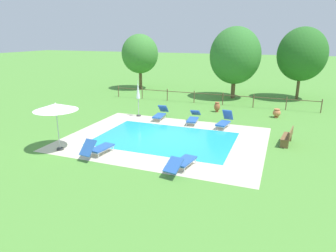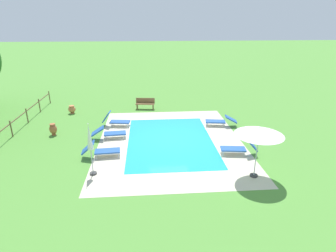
% 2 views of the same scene
% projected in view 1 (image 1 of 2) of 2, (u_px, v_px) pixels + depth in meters
% --- Properties ---
extents(ground_plane, '(160.00, 160.00, 0.00)m').
position_uv_depth(ground_plane, '(165.00, 139.00, 16.95)').
color(ground_plane, '#518E38').
extents(pool_deck_paving, '(10.89, 8.35, 0.01)m').
position_uv_depth(pool_deck_paving, '(165.00, 139.00, 16.95)').
color(pool_deck_paving, beige).
rests_on(pool_deck_paving, ground).
extents(swimming_pool_water, '(7.50, 4.96, 0.01)m').
position_uv_depth(swimming_pool_water, '(165.00, 139.00, 16.95)').
color(swimming_pool_water, '#23A8C1').
rests_on(swimming_pool_water, ground).
extents(pool_coping_rim, '(7.98, 5.44, 0.01)m').
position_uv_depth(pool_coping_rim, '(165.00, 139.00, 16.95)').
color(pool_coping_rim, beige).
rests_on(pool_coping_rim, ground).
extents(sun_lounger_north_near_steps, '(0.75, 2.00, 0.89)m').
position_uv_depth(sun_lounger_north_near_steps, '(160.00, 114.00, 20.79)').
color(sun_lounger_north_near_steps, '#2856A8').
rests_on(sun_lounger_north_near_steps, ground).
extents(sun_lounger_north_mid, '(0.84, 1.96, 0.96)m').
position_uv_depth(sun_lounger_north_mid, '(98.00, 148.00, 14.47)').
color(sun_lounger_north_mid, '#2856A8').
rests_on(sun_lounger_north_mid, ground).
extents(sun_lounger_north_far, '(0.83, 1.88, 1.02)m').
position_uv_depth(sun_lounger_north_far, '(224.00, 121.00, 18.97)').
color(sun_lounger_north_far, '#2856A8').
rests_on(sun_lounger_north_far, ground).
extents(sun_lounger_north_end, '(0.91, 2.13, 0.73)m').
position_uv_depth(sun_lounger_north_end, '(182.00, 162.00, 12.93)').
color(sun_lounger_north_end, '#2856A8').
rests_on(sun_lounger_north_end, ground).
extents(sun_lounger_south_near_corner, '(0.78, 2.08, 0.79)m').
position_uv_depth(sun_lounger_south_near_corner, '(193.00, 118.00, 19.84)').
color(sun_lounger_south_near_corner, '#2856A8').
rests_on(sun_lounger_south_near_corner, ground).
extents(patio_umbrella_open_by_bench, '(2.14, 2.14, 2.43)m').
position_uv_depth(patio_umbrella_open_by_bench, '(56.00, 107.00, 14.68)').
color(patio_umbrella_open_by_bench, '#383838').
rests_on(patio_umbrella_open_by_bench, ground).
extents(patio_umbrella_closed_row_west, '(0.32, 0.32, 2.53)m').
position_uv_depth(patio_umbrella_closed_row_west, '(138.00, 93.00, 21.17)').
color(patio_umbrella_closed_row_west, '#383838').
rests_on(patio_umbrella_closed_row_west, ground).
extents(wooden_bench_lawn_side, '(0.63, 1.54, 0.87)m').
position_uv_depth(wooden_bench_lawn_side, '(288.00, 136.00, 15.92)').
color(wooden_bench_lawn_side, brown).
rests_on(wooden_bench_lawn_side, ground).
extents(terracotta_urn_near_fence, '(0.53, 0.53, 0.62)m').
position_uv_depth(terracotta_urn_near_fence, '(277.00, 113.00, 21.19)').
color(terracotta_urn_near_fence, '#C67547').
rests_on(terracotta_urn_near_fence, ground).
extents(terracotta_urn_by_tree, '(0.45, 0.45, 0.74)m').
position_uv_depth(terracotta_urn_by_tree, '(217.00, 107.00, 22.74)').
color(terracotta_urn_by_tree, '#A85B38').
rests_on(terracotta_urn_by_tree, ground).
extents(perimeter_fence, '(17.25, 0.08, 1.05)m').
position_uv_depth(perimeter_fence, '(208.00, 96.00, 25.29)').
color(perimeter_fence, brown).
rests_on(perimeter_fence, ground).
extents(tree_far_west, '(4.18, 4.18, 6.28)m').
position_uv_depth(tree_far_west, '(302.00, 54.00, 26.26)').
color(tree_far_west, brown).
rests_on(tree_far_west, ground).
extents(tree_west_mid, '(4.49, 4.49, 6.32)m').
position_uv_depth(tree_west_mid, '(235.00, 56.00, 26.80)').
color(tree_west_mid, brown).
rests_on(tree_west_mid, ground).
extents(tree_centre, '(3.79, 3.79, 5.69)m').
position_uv_depth(tree_centre, '(140.00, 54.00, 31.49)').
color(tree_centre, brown).
rests_on(tree_centre, ground).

